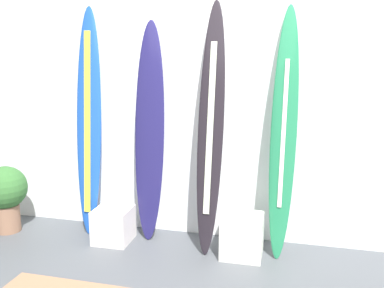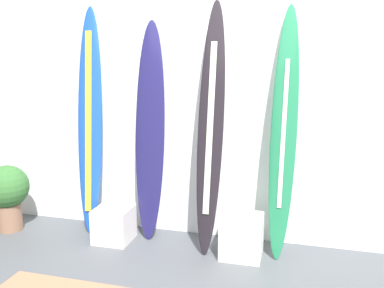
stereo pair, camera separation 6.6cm
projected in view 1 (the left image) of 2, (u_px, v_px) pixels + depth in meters
The scene contains 8 objects.
wall_back at pixel (220, 95), 3.99m from camera, with size 7.20×0.20×2.80m, color white.
surfboard_cobalt at pixel (89, 123), 4.08m from camera, with size 0.27×0.31×2.25m.
surfboard_navy at pixel (150, 134), 3.96m from camera, with size 0.30×0.30×2.11m.
surfboard_charcoal at pixel (211, 130), 3.70m from camera, with size 0.24×0.46×2.27m.
surfboard_emerald at pixel (283, 135), 3.60m from camera, with size 0.25×0.41×2.21m.
display_block_left at pixel (242, 236), 3.72m from camera, with size 0.37×0.37×0.37m.
display_block_center at pixel (114, 225), 4.01m from camera, with size 0.35×0.35×0.33m.
potted_plant at pixel (6, 193), 4.19m from camera, with size 0.44×0.44×0.69m.
Camera 1 is at (0.71, -2.64, 1.75)m, focal length 38.63 mm.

